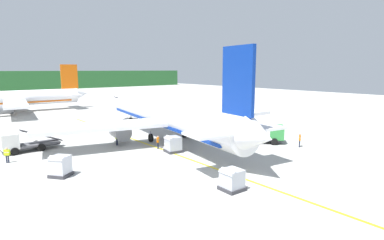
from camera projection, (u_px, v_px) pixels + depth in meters
name	position (u px, v px, depth m)	size (l,w,h in m)	color
ground	(12.00, 120.00, 59.89)	(240.00, 320.00, 0.20)	#A8A8A3
airliner_foreground	(165.00, 115.00, 43.30)	(34.52, 41.65, 11.90)	white
airliner_mid_apron	(3.00, 99.00, 68.84)	(38.26, 31.81, 10.92)	white
service_truck_baggage	(20.00, 143.00, 36.37)	(6.84, 2.60, 2.69)	white
service_truck_catering	(261.00, 132.00, 41.08)	(5.43, 5.71, 2.59)	#338C3F
cargo_container_near	(60.00, 166.00, 28.15)	(2.33, 2.33, 2.04)	#333338
cargo_container_mid	(232.00, 180.00, 24.93)	(1.79, 1.79, 1.87)	#333338
cargo_container_far	(173.00, 144.00, 36.47)	(2.05, 2.05, 2.00)	#333338
crew_marshaller	(117.00, 138.00, 39.73)	(0.52, 0.45, 1.72)	#191E33
crew_loader_left	(158.00, 141.00, 38.01)	(0.50, 0.47, 1.63)	#191E33
crew_loader_right	(7.00, 154.00, 32.20)	(0.58, 0.40, 1.66)	#191E33
crew_supervisor	(300.00, 139.00, 38.79)	(0.54, 0.44, 1.78)	#191E33
apron_guide_line	(160.00, 149.00, 38.10)	(0.30, 60.00, 0.01)	yellow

